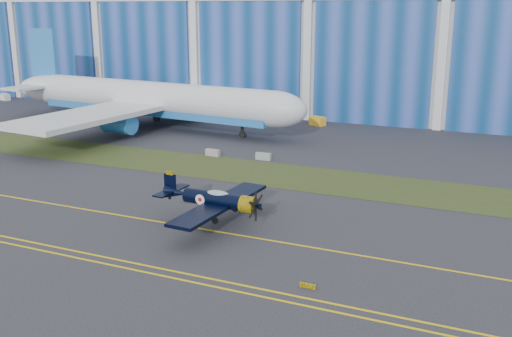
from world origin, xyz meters
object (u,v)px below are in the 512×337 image
at_px(shipping_container, 245,108).
at_px(tug, 317,121).
at_px(jetliner, 151,62).
at_px(warbird, 214,199).

relative_size(shipping_container, tug, 2.67).
height_order(jetliner, tug, jetliner).
height_order(warbird, tug, warbird).
distance_m(warbird, shipping_container, 55.94).
distance_m(warbird, tug, 49.19).
relative_size(jetliner, shipping_container, 9.84).
xyz_separation_m(shipping_container, tug, (14.61, -2.99, -0.71)).
xyz_separation_m(jetliner, shipping_container, (9.08, 15.56, -9.11)).
relative_size(jetliner, tug, 26.27).
distance_m(jetliner, shipping_container, 20.19).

